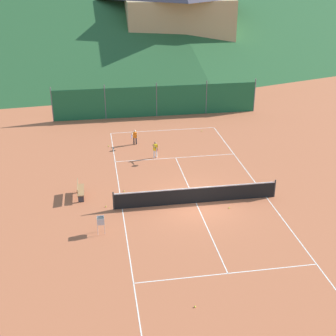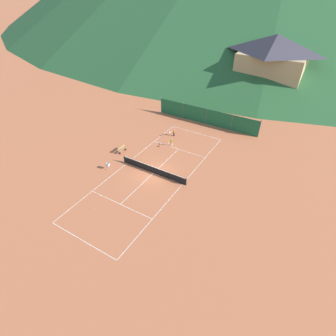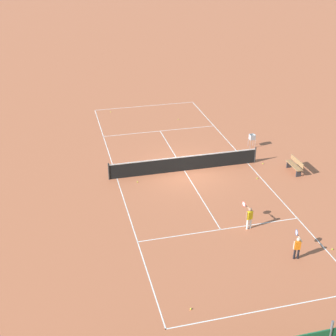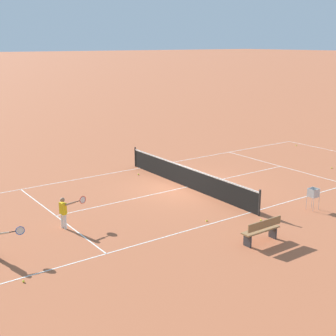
{
  "view_description": "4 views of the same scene",
  "coord_description": "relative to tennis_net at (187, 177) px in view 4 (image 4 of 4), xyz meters",
  "views": [
    {
      "loc": [
        -5.25,
        -22.26,
        12.61
      ],
      "look_at": [
        -1.17,
        2.48,
        1.1
      ],
      "focal_mm": 50.0,
      "sensor_mm": 36.0,
      "label": 1
    },
    {
      "loc": [
        14.74,
        -21.06,
        19.77
      ],
      "look_at": [
        1.59,
        0.85,
        0.83
      ],
      "focal_mm": 28.0,
      "sensor_mm": 36.0,
      "label": 2
    },
    {
      "loc": [
        7.07,
        24.03,
        13.01
      ],
      "look_at": [
        1.28,
        1.01,
        0.84
      ],
      "focal_mm": 50.0,
      "sensor_mm": 36.0,
      "label": 3
    },
    {
      "loc": [
        -16.32,
        12.69,
        6.51
      ],
      "look_at": [
        -1.06,
        1.83,
        1.44
      ],
      "focal_mm": 50.0,
      "sensor_mm": 36.0,
      "label": 4
    }
  ],
  "objects": [
    {
      "name": "tennis_ball_near_corner",
      "position": [
        2.92,
        -11.16,
        -0.47
      ],
      "size": [
        0.07,
        0.07,
        0.07
      ],
      "primitive_type": "sphere",
      "color": "#CCE033",
      "rests_on": "ground"
    },
    {
      "name": "ball_hopper",
      "position": [
        -5.3,
        -2.25,
        0.15
      ],
      "size": [
        0.36,
        0.36,
        0.89
      ],
      "color": "#B7B7BC",
      "rests_on": "ground"
    },
    {
      "name": "tennis_ball_by_net_right",
      "position": [
        -4.38,
        9.16,
        -0.47
      ],
      "size": [
        0.07,
        0.07,
        0.07
      ],
      "primitive_type": "sphere",
      "color": "#CCE033",
      "rests_on": "ground"
    },
    {
      "name": "tennis_ball_by_net_left",
      "position": [
        1.65,
        -0.91,
        -0.47
      ],
      "size": [
        0.07,
        0.07,
        0.07
      ],
      "primitive_type": "sphere",
      "color": "#CCE033",
      "rests_on": "ground"
    },
    {
      "name": "tennis_ball_service_box",
      "position": [
        -1.87,
        -8.26,
        -0.47
      ],
      "size": [
        0.07,
        0.07,
        0.07
      ],
      "primitive_type": "sphere",
      "color": "#CCE033",
      "rests_on": "ground"
    },
    {
      "name": "courtside_bench",
      "position": [
        -6.34,
        1.76,
        -0.05
      ],
      "size": [
        0.36,
        1.5,
        0.84
      ],
      "color": "olive",
      "rests_on": "ground"
    },
    {
      "name": "tennis_ball_alley_right",
      "position": [
        -4.98,
        0.33,
        -0.47
      ],
      "size": [
        0.07,
        0.07,
        0.07
      ],
      "primitive_type": "sphere",
      "color": "#CCE033",
      "rests_on": "ground"
    },
    {
      "name": "tennis_net",
      "position": [
        0.0,
        0.0,
        0.0
      ],
      "size": [
        9.18,
        0.08,
        1.06
      ],
      "color": "#2D2D2D",
      "rests_on": "ground"
    },
    {
      "name": "ground_plane",
      "position": [
        0.0,
        0.0,
        -0.5
      ],
      "size": [
        600.0,
        600.0,
        0.0
      ],
      "primitive_type": "plane",
      "color": "#B7603D"
    },
    {
      "name": "tennis_ball_mid_court",
      "position": [
        -3.84,
        2.03,
        -0.47
      ],
      "size": [
        0.07,
        0.07,
        0.07
      ],
      "primitive_type": "sphere",
      "color": "#CCE033",
      "rests_on": "ground"
    },
    {
      "name": "player_near_service",
      "position": [
        -1.35,
        6.59,
        0.18
      ],
      "size": [
        0.39,
        1.02,
        1.17
      ],
      "color": "white",
      "rests_on": "ground"
    },
    {
      "name": "tennis_ball_alley_left",
      "position": [
        3.03,
        0.76,
        -0.47
      ],
      "size": [
        0.07,
        0.07,
        0.07
      ],
      "primitive_type": "sphere",
      "color": "#CCE033",
      "rests_on": "ground"
    },
    {
      "name": "court_line_markings",
      "position": [
        0.0,
        0.0,
        -0.5
      ],
      "size": [
        8.25,
        23.85,
        0.01
      ],
      "color": "white",
      "rests_on": "ground"
    }
  ]
}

